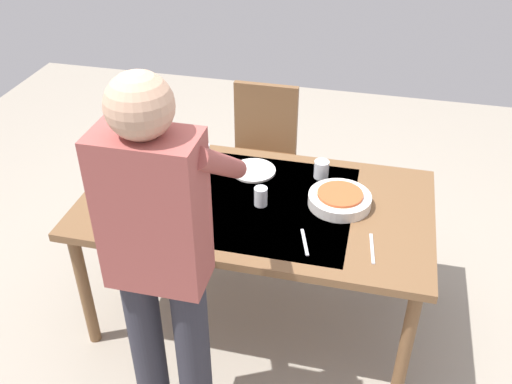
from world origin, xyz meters
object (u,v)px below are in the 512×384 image
Objects in this scene: wine_bottle at (125,149)px; water_cup_near_left at (203,154)px; dining_table at (256,212)px; water_cup_far_left at (321,169)px; person_server at (161,257)px; water_cup_near_right at (261,196)px; serving_bowl_pasta at (340,199)px; wine_glass_left at (185,163)px; chair_near at (262,148)px; dinner_plate_near at (254,170)px.

water_cup_near_left is (-0.38, -0.14, -0.06)m from wine_bottle.
water_cup_far_left is at bearing -134.44° from dining_table.
dining_table is 0.41m from water_cup_far_left.
water_cup_far_left is at bearing -171.73° from wine_bottle.
person_server is 1.13m from water_cup_far_left.
water_cup_near_right is 0.38m from serving_bowl_pasta.
chair_near is at bearing -106.34° from wine_glass_left.
person_server is 15.48× the size of water_cup_near_left.
wine_glass_left is at bearing 79.45° from water_cup_near_left.
water_cup_far_left is 0.31× the size of serving_bowl_pasta.
chair_near is 0.54× the size of person_server.
water_cup_near_right is at bearing 51.28° from water_cup_far_left.
serving_bowl_pasta is at bearing 177.65° from wine_glass_left.
water_cup_near_right reaches higher than serving_bowl_pasta.
wine_bottle reaches higher than serving_bowl_pasta.
wine_glass_left is (0.39, -0.09, 0.17)m from dining_table.
person_server is at bearing 75.78° from dining_table.
wine_glass_left is at bearing -76.31° from person_server.
water_cup_near_left is (0.35, -0.27, 0.12)m from dining_table.
wine_glass_left is at bearing -15.67° from water_cup_near_right.
chair_near is 0.64m from dinner_plate_near.
dining_table is at bearing 166.81° from wine_glass_left.
chair_near is 3.96× the size of dinner_plate_near.
water_cup_near_right is 0.30m from dinner_plate_near.
serving_bowl_pasta is (-0.75, 0.22, -0.02)m from water_cup_near_left.
chair_near is 0.76m from water_cup_far_left.
person_server is 18.28× the size of water_cup_far_left.
person_server is 1.03m from wine_bottle.
water_cup_far_left is (-0.28, -0.28, 0.11)m from dining_table.
chair_near is at bearing -77.69° from water_cup_near_right.
wine_glass_left is 0.66× the size of dinner_plate_near.
water_cup_far_left is (-0.63, -0.01, -0.01)m from water_cup_near_left.
dining_table is at bearing 45.56° from water_cup_far_left.
wine_bottle is at bearing -10.55° from dining_table.
water_cup_near_right is 0.39m from water_cup_far_left.
serving_bowl_pasta is at bearing 118.15° from water_cup_far_left.
water_cup_near_left is at bearing 71.86° from chair_near.
dinner_plate_near is at bearing -96.52° from person_server.
chair_near reaches higher than serving_bowl_pasta.
wine_bottle is 0.99× the size of serving_bowl_pasta.
serving_bowl_pasta is 1.30× the size of dinner_plate_near.
wine_bottle is 1.96× the size of wine_glass_left.
serving_bowl_pasta is at bearing 157.43° from dinner_plate_near.
dining_table is at bearing 141.92° from water_cup_near_left.
wine_bottle is at bearing -57.94° from person_server.
water_cup_near_right is 0.31× the size of serving_bowl_pasta.
water_cup_far_left is (-0.44, 0.57, 0.26)m from chair_near.
wine_bottle reaches higher than water_cup_far_left.
serving_bowl_pasta is at bearing -171.62° from dining_table.
person_server reaches higher than wine_bottle.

